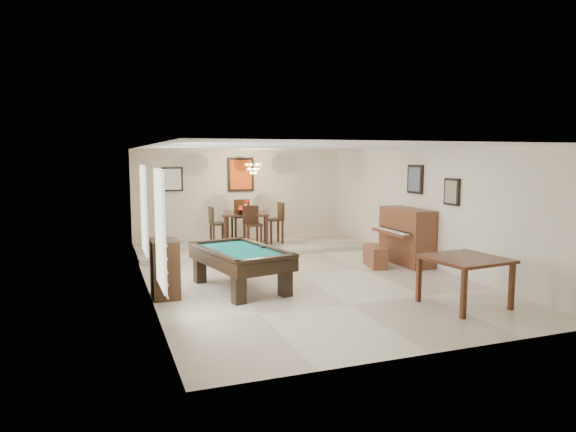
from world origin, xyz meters
TOP-DOWN VIEW (x-y plane):
  - ground_plane at (0.00, 0.00)m, footprint 6.00×9.00m
  - wall_back at (0.00, 4.50)m, footprint 6.00×0.04m
  - wall_front at (0.00, -4.50)m, footprint 6.00×0.04m
  - wall_left at (-3.00, 0.00)m, footprint 0.04×9.00m
  - wall_right at (3.00, 0.00)m, footprint 0.04×9.00m
  - ceiling at (0.00, 0.00)m, footprint 6.00×9.00m
  - dining_step at (0.00, 3.25)m, footprint 6.00×2.50m
  - window_left_front at (-2.97, -2.20)m, footprint 0.06×1.00m
  - window_left_rear at (-2.97, 0.60)m, footprint 0.06×1.00m
  - pool_table at (-1.40, -0.67)m, footprint 1.56×2.34m
  - square_table at (1.74, -2.95)m, footprint 1.27×1.27m
  - upright_piano at (2.56, 0.20)m, footprint 0.84×1.51m
  - piano_bench at (1.88, 0.14)m, footprint 0.50×0.88m
  - apothecary_chest at (-2.76, -0.76)m, footprint 0.44×0.67m
  - dining_table at (-0.23, 3.14)m, footprint 1.45×1.45m
  - flower_vase at (-0.23, 3.14)m, footprint 0.14×0.14m
  - dining_chair_south at (-0.27, 2.37)m, footprint 0.41×0.41m
  - dining_chair_north at (-0.21, 3.85)m, footprint 0.44×0.44m
  - dining_chair_west at (-0.97, 3.10)m, footprint 0.39×0.39m
  - dining_chair_east at (0.56, 3.17)m, footprint 0.42×0.42m
  - chandelier at (0.00, 3.20)m, footprint 0.44×0.44m
  - back_painting at (0.00, 4.46)m, footprint 0.75×0.06m
  - back_mirror at (-1.90, 4.46)m, footprint 0.55×0.06m
  - right_picture_upper at (2.96, 0.30)m, footprint 0.06×0.55m
  - right_picture_lower at (2.96, -1.00)m, footprint 0.06×0.45m

SIDE VIEW (x-z plane):
  - ground_plane at x=0.00m, z-range -0.02..0.00m
  - dining_step at x=0.00m, z-range 0.00..0.12m
  - piano_bench at x=1.88m, z-range 0.00..0.46m
  - pool_table at x=-1.40m, z-range 0.00..0.72m
  - square_table at x=1.74m, z-range 0.00..0.80m
  - apothecary_chest at x=-2.76m, z-range 0.00..1.00m
  - dining_table at x=-0.23m, z-range 0.12..1.09m
  - upright_piano at x=2.56m, z-range 0.00..1.26m
  - dining_chair_west at x=-0.97m, z-range 0.12..1.15m
  - dining_chair_south at x=-0.27m, z-range 0.12..1.20m
  - dining_chair_east at x=0.56m, z-range 0.12..1.21m
  - dining_chair_north at x=-0.21m, z-range 0.12..1.27m
  - flower_vase at x=-0.23m, z-range 1.09..1.31m
  - wall_back at x=0.00m, z-range 0.00..2.60m
  - wall_front at x=0.00m, z-range 0.00..2.60m
  - wall_left at x=-3.00m, z-range 0.00..2.60m
  - wall_right at x=3.00m, z-range 0.00..2.60m
  - window_left_front at x=-2.97m, z-range 0.55..2.25m
  - window_left_rear at x=-2.97m, z-range 0.55..2.25m
  - right_picture_lower at x=2.96m, z-range 1.42..1.98m
  - back_mirror at x=-1.90m, z-range 1.48..2.12m
  - back_painting at x=0.00m, z-range 1.42..2.38m
  - right_picture_upper at x=2.96m, z-range 1.57..2.23m
  - chandelier at x=0.00m, z-range 1.90..2.50m
  - ceiling at x=0.00m, z-range 2.58..2.62m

